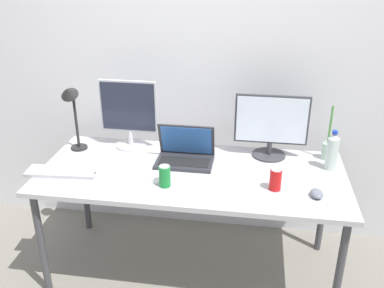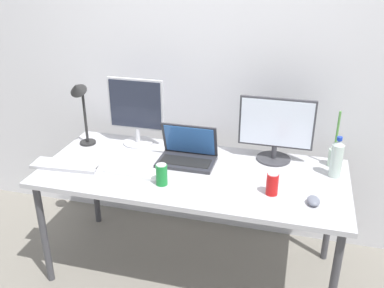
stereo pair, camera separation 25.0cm
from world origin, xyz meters
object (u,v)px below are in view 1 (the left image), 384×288
desk_lamp (71,105)px  keyboard_aux (130,174)px  laptop_silver (185,154)px  work_desk (192,179)px  mouse_by_keyboard (317,194)px  monitor_left (129,112)px  soda_can_near_keyboard (165,176)px  keyboard_main (62,172)px  bamboo_vase (327,148)px  monitor_center (271,125)px  water_bottle (332,152)px  soda_can_by_laptop (276,179)px

desk_lamp → keyboard_aux: bearing=-31.9°
laptop_silver → work_desk: bearing=-63.2°
mouse_by_keyboard → desk_lamp: desk_lamp is taller
monitor_left → soda_can_near_keyboard: size_ratio=3.64×
keyboard_main → bamboo_vase: bamboo_vase is taller
monitor_center → keyboard_aux: (-0.81, -0.40, -0.21)m
water_bottle → soda_can_near_keyboard: 1.02m
monitor_center → soda_can_by_laptop: monitor_center is taller
work_desk → monitor_left: 0.63m
keyboard_main → monitor_center: bearing=15.1°
water_bottle → soda_can_near_keyboard: (-0.95, -0.36, -0.05)m
work_desk → desk_lamp: (-0.80, 0.16, 0.38)m
water_bottle → desk_lamp: (-1.62, 0.00, 0.21)m
monitor_center → water_bottle: 0.40m
soda_can_near_keyboard → desk_lamp: desk_lamp is taller
bamboo_vase → desk_lamp: bearing=-175.2°
laptop_silver → mouse_by_keyboard: (0.77, -0.31, -0.04)m
monitor_center → mouse_by_keyboard: monitor_center is taller
keyboard_aux → monitor_center: bearing=30.4°
monitor_left → water_bottle: 1.31m
monitor_left → soda_can_by_laptop: monitor_left is taller
work_desk → laptop_silver: bearing=116.8°
monitor_left → mouse_by_keyboard: size_ratio=4.79×
monitor_left → soda_can_near_keyboard: 0.63m
keyboard_main → keyboard_aux: same height
monitor_left → soda_can_near_keyboard: monitor_left is taller
bamboo_vase → monitor_left: bearing=-179.9°
water_bottle → desk_lamp: size_ratio=0.53×
soda_can_by_laptop → bamboo_vase: bearing=53.0°
keyboard_main → soda_can_by_laptop: (1.25, 0.00, 0.05)m
monitor_center → desk_lamp: 1.27m
monitor_center → soda_can_near_keyboard: (-0.58, -0.48, -0.15)m
keyboard_main → water_bottle: water_bottle is taller
mouse_by_keyboard → soda_can_by_laptop: soda_can_by_laptop is taller
monitor_center → mouse_by_keyboard: (0.25, -0.47, -0.20)m
work_desk → bamboo_vase: bamboo_vase is taller
monitor_left → monitor_center: 0.93m
monitor_center → laptop_silver: 0.57m
water_bottle → soda_can_by_laptop: water_bottle is taller
keyboard_aux → mouse_by_keyboard: bearing=0.4°
laptop_silver → keyboard_main: size_ratio=0.84×
laptop_silver → soda_can_by_laptop: 0.61m
soda_can_near_keyboard → bamboo_vase: 1.07m
work_desk → desk_lamp: 0.90m
bamboo_vase → desk_lamp: 1.64m
work_desk → soda_can_near_keyboard: 0.26m
work_desk → soda_can_near_keyboard: (-0.12, -0.20, 0.12)m
mouse_by_keyboard → soda_can_near_keyboard: bearing=174.0°
laptop_silver → soda_can_near_keyboard: 0.32m
water_bottle → keyboard_main: bearing=-169.2°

